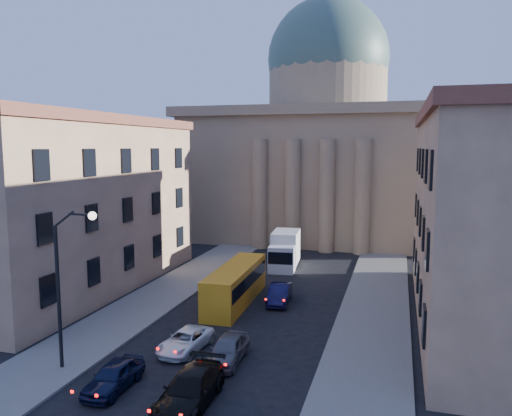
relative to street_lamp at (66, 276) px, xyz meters
The scene contains 13 objects.
sidewalk_left 11.38m from the street_lamp, 98.71° to the left, with size 5.00×60.00×0.15m, color #63615B.
sidewalk_right 19.14m from the street_lamp, 32.88° to the left, with size 5.00×60.00×0.15m, color #63615B.
church 48.43m from the street_lamp, 81.65° to the left, with size 68.02×28.76×36.60m.
building_left 17.36m from the street_lamp, 125.62° to the left, with size 11.60×26.60×14.70m.
building_right 27.84m from the street_lamp, 30.29° to the left, with size 11.60×26.60×14.70m.
street_lamp is the anchor object (origin of this frame).
car_left_near 5.88m from the street_lamp, 19.26° to the right, with size 1.65×4.11×1.40m, color black.
car_left_mid 8.01m from the street_lamp, 40.35° to the left, with size 2.03×4.39×1.22m, color white.
car_right_mid 9.13m from the street_lamp, 11.80° to the right, with size 2.19×5.39×1.56m, color black.
car_right_far 9.74m from the street_lamp, 23.47° to the left, with size 1.74×4.33×1.48m, color #525257.
car_right_distant 17.47m from the street_lamp, 60.84° to the left, with size 1.54×4.41×1.45m, color black.
city_bus 15.11m from the street_lamp, 70.30° to the left, with size 2.72×10.36×2.90m.
box_truck 27.23m from the street_lamp, 77.19° to the left, with size 3.10×6.61×3.52m.
Camera 1 is at (9.95, -14.09, 12.14)m, focal length 35.00 mm.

